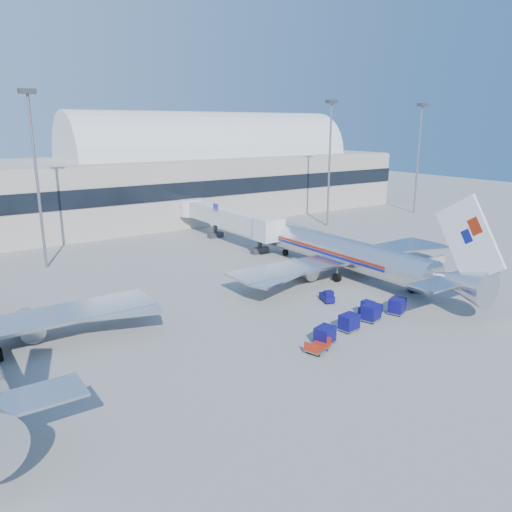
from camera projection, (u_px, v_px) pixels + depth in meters
ground at (309, 302)px, 53.24m from camera, size 260.00×260.00×0.00m
terminal at (46, 188)px, 88.47m from camera, size 170.00×28.15×21.00m
airliner_main at (348, 254)px, 61.57m from camera, size 32.00×37.26×12.07m
jetbridge_near at (222, 216)px, 80.96m from camera, size 4.40×27.50×6.25m
mast_west at (34, 154)px, 62.42m from camera, size 2.00×1.20×22.60m
mast_east at (330, 145)px, 89.82m from camera, size 2.00×1.20×22.60m
mast_far_east at (419, 142)px, 103.52m from camera, size 2.00×1.20×22.60m
barrier_near at (405, 267)px, 64.59m from camera, size 3.00×0.55×0.90m
barrier_mid at (421, 263)px, 66.39m from camera, size 3.00×0.55×0.90m
barrier_far at (437, 260)px, 68.20m from camera, size 3.00×0.55×0.90m
tug_lead at (370, 308)px, 49.28m from camera, size 2.62×1.55×1.62m
tug_right at (417, 286)px, 56.26m from camera, size 2.53×2.38×1.52m
tug_left at (327, 296)px, 53.12m from camera, size 1.64×2.26×1.33m
cart_train_a at (371, 312)px, 47.92m from camera, size 2.20×1.91×1.64m
cart_train_b at (349, 322)px, 45.62m from camera, size 1.93×1.57×1.56m
cart_train_c at (325, 335)px, 42.81m from camera, size 2.11×1.82×1.58m
cart_solo_near at (397, 306)px, 49.74m from camera, size 2.19×1.95×1.60m
cart_solo_far at (468, 283)px, 56.64m from camera, size 2.41×2.26×1.70m
cart_open_red at (317, 348)px, 41.42m from camera, size 2.41×2.02×0.55m
ramp_worker at (481, 288)px, 54.95m from camera, size 0.62×0.75×1.76m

